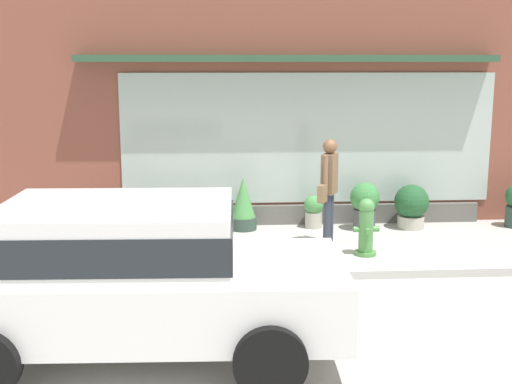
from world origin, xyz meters
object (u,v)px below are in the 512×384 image
(fire_hydrant, at_px, (366,227))
(potted_plant_window_left, at_px, (411,205))
(potted_plant_near_hydrant, at_px, (197,212))
(pedestrian_with_handbag, at_px, (329,184))
(potted_plant_window_center, at_px, (142,213))
(potted_plant_trailing_edge, at_px, (243,204))
(potted_plant_corner_tall, at_px, (365,204))
(parked_car_white, at_px, (131,270))
(potted_plant_window_right, at_px, (314,211))

(fire_hydrant, bearing_deg, potted_plant_window_left, 53.35)
(potted_plant_near_hydrant, bearing_deg, potted_plant_window_left, -0.73)
(pedestrian_with_handbag, distance_m, potted_plant_window_left, 2.08)
(potted_plant_window_center, height_order, potted_plant_near_hydrant, potted_plant_window_center)
(pedestrian_with_handbag, bearing_deg, potted_plant_trailing_edge, -103.16)
(pedestrian_with_handbag, relative_size, potted_plant_near_hydrant, 2.68)
(pedestrian_with_handbag, relative_size, potted_plant_corner_tall, 2.04)
(potted_plant_window_center, xyz_separation_m, potted_plant_trailing_edge, (1.78, 0.31, 0.06))
(pedestrian_with_handbag, xyz_separation_m, parked_car_white, (-2.71, -3.99, -0.12))
(potted_plant_window_right, distance_m, potted_plant_window_left, 1.78)
(potted_plant_near_hydrant, height_order, potted_plant_corner_tall, potted_plant_corner_tall)
(potted_plant_near_hydrant, xyz_separation_m, potted_plant_window_right, (2.12, 0.10, -0.04))
(pedestrian_with_handbag, xyz_separation_m, potted_plant_window_left, (1.71, 1.02, -0.61))
(potted_plant_window_right, bearing_deg, potted_plant_trailing_edge, -178.26)
(parked_car_white, relative_size, potted_plant_near_hydrant, 6.35)
(parked_car_white, relative_size, potted_plant_corner_tall, 4.85)
(pedestrian_with_handbag, height_order, potted_plant_window_center, pedestrian_with_handbag)
(pedestrian_with_handbag, distance_m, parked_car_white, 4.83)
(fire_hydrant, relative_size, potted_plant_window_left, 1.12)
(potted_plant_window_right, bearing_deg, pedestrian_with_handbag, -87.13)
(potted_plant_window_left, bearing_deg, pedestrian_with_handbag, -149.04)
(fire_hydrant, relative_size, pedestrian_with_handbag, 0.51)
(fire_hydrant, relative_size, potted_plant_window_center, 1.18)
(potted_plant_corner_tall, bearing_deg, potted_plant_window_left, 3.45)
(fire_hydrant, height_order, pedestrian_with_handbag, pedestrian_with_handbag)
(parked_car_white, bearing_deg, potted_plant_near_hydrant, 85.99)
(potted_plant_window_left, bearing_deg, parked_car_white, -131.37)
(pedestrian_with_handbag, distance_m, potted_plant_window_right, 1.38)
(potted_plant_corner_tall, bearing_deg, potted_plant_window_right, 167.20)
(parked_car_white, relative_size, potted_plant_window_right, 7.02)
(fire_hydrant, relative_size, potted_plant_corner_tall, 1.05)
(potted_plant_window_center, xyz_separation_m, potted_plant_window_left, (4.83, 0.20, 0.02))
(potted_plant_corner_tall, bearing_deg, parked_car_white, -125.53)
(potted_plant_window_right, height_order, potted_plant_window_left, potted_plant_window_left)
(potted_plant_window_center, height_order, potted_plant_window_right, potted_plant_window_center)
(potted_plant_window_left, bearing_deg, potted_plant_window_center, -177.60)
(parked_car_white, xyz_separation_m, potted_plant_window_right, (2.65, 5.17, -0.60))
(potted_plant_window_center, relative_size, potted_plant_near_hydrant, 1.17)
(pedestrian_with_handbag, bearing_deg, potted_plant_corner_tall, 166.46)
(potted_plant_trailing_edge, relative_size, potted_plant_corner_tall, 1.12)
(potted_plant_trailing_edge, bearing_deg, pedestrian_with_handbag, -40.23)
(pedestrian_with_handbag, height_order, potted_plant_corner_tall, pedestrian_with_handbag)
(potted_plant_corner_tall, relative_size, potted_plant_window_left, 1.07)
(potted_plant_trailing_edge, distance_m, potted_plant_window_left, 3.05)
(potted_plant_near_hydrant, xyz_separation_m, potted_plant_trailing_edge, (0.83, 0.06, 0.11))
(potted_plant_near_hydrant, relative_size, potted_plant_window_right, 1.11)
(potted_plant_near_hydrant, distance_m, potted_plant_trailing_edge, 0.84)
(fire_hydrant, xyz_separation_m, potted_plant_window_center, (-3.62, 1.43, -0.05))
(potted_plant_corner_tall, xyz_separation_m, potted_plant_window_left, (0.87, 0.05, -0.06))
(parked_car_white, height_order, potted_plant_window_left, parked_car_white)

